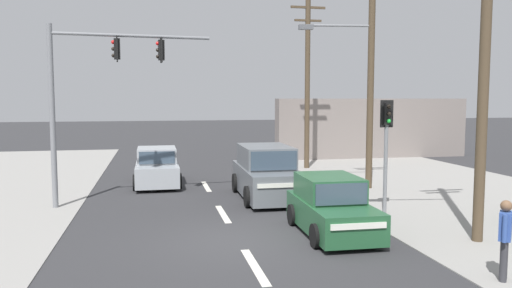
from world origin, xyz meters
TOP-DOWN VIEW (x-y plane):
  - ground_plane at (0.00, 0.00)m, footprint 140.00×140.00m
  - lane_dash_near at (0.00, -2.00)m, footprint 0.20×2.40m
  - lane_dash_mid at (0.00, 3.00)m, footprint 0.20×2.40m
  - lane_dash_far at (0.00, 8.00)m, footprint 0.20×2.40m
  - kerb_right_verge at (9.00, 2.00)m, footprint 10.00×44.00m
  - utility_pole_foreground_right at (5.76, -1.30)m, footprint 3.77×0.69m
  - utility_pole_midground_right at (6.21, 6.26)m, footprint 3.77×0.66m
  - utility_pole_background_right at (5.67, 12.31)m, footprint 1.80×0.26m
  - traffic_signal_mast at (-4.00, 5.07)m, footprint 5.28×0.61m
  - pedestal_signal_right_kerb at (4.96, 1.96)m, footprint 0.44×0.30m
  - shopfront_wall_far at (11.00, 16.00)m, footprint 12.00×1.00m
  - suv_receding_far at (1.90, 5.20)m, footprint 2.12×4.57m
  - sedan_oncoming_near at (-1.97, 8.94)m, footprint 1.89×4.24m
  - hatchback_oncoming_mid at (2.54, 0.19)m, footprint 1.84×3.67m
  - pedestrian_at_kerb at (4.64, -3.86)m, footprint 0.40×0.44m

SIDE VIEW (x-z plane):
  - ground_plane at x=0.00m, z-range 0.00..0.00m
  - lane_dash_near at x=0.00m, z-range 0.00..0.01m
  - lane_dash_mid at x=0.00m, z-range 0.00..0.01m
  - lane_dash_far at x=0.00m, z-range 0.00..0.01m
  - kerb_right_verge at x=9.00m, z-range 0.00..0.02m
  - hatchback_oncoming_mid at x=2.54m, z-range -0.06..1.47m
  - sedan_oncoming_near at x=-1.97m, z-range -0.08..1.48m
  - suv_receding_far at x=1.90m, z-range -0.06..1.83m
  - pedestrian_at_kerb at x=4.64m, z-range 0.11..1.74m
  - shopfront_wall_far at x=11.00m, z-range 0.00..3.60m
  - pedestal_signal_right_kerb at x=4.96m, z-range 0.64..4.20m
  - traffic_signal_mast at x=-4.00m, z-range 1.15..7.15m
  - utility_pole_background_right at x=5.67m, z-range 0.23..8.86m
  - utility_pole_midground_right at x=6.21m, z-range 0.36..9.29m
  - utility_pole_foreground_right at x=5.76m, z-range 0.37..11.10m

